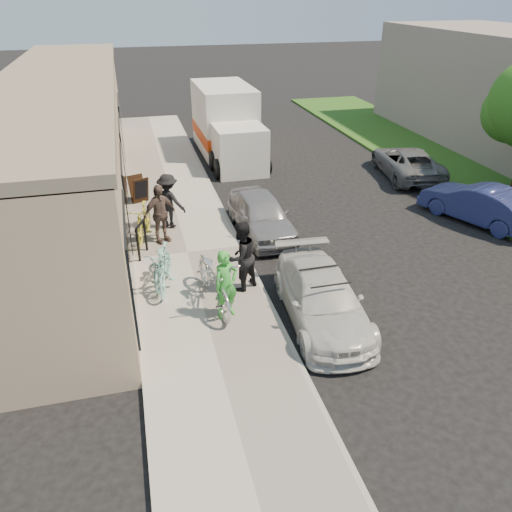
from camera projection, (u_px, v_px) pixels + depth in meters
ground at (288, 305)px, 11.87m from camera, size 120.00×120.00×0.00m
sidewalk at (187, 254)px, 13.96m from camera, size 3.00×34.00×0.15m
curb at (241, 248)px, 14.30m from camera, size 0.12×34.00×0.13m
storefront at (66, 143)px, 16.53m from camera, size 3.60×20.00×4.22m
bike_rack at (141, 236)px, 13.47m from camera, size 0.29×0.65×0.98m
sandwich_board at (139, 189)px, 16.96m from camera, size 0.71×0.71×0.90m
sedan_white at (322, 298)px, 11.09m from camera, size 1.89×4.04×1.18m
sedan_silver at (261, 214)px, 15.05m from camera, size 1.62×3.68×1.23m
moving_truck at (227, 126)px, 21.75m from camera, size 2.33×6.03×2.95m
far_car_blue at (479, 204)px, 15.83m from camera, size 2.65×3.90×1.22m
far_car_gray at (407, 162)px, 19.68m from camera, size 2.54×4.40×1.15m
tandem_bike at (214, 279)px, 11.41m from camera, size 1.11×2.49×1.27m
woman_rider at (226, 284)px, 10.88m from camera, size 0.69×0.58×1.60m
man_standing at (241, 256)px, 11.86m from camera, size 1.07×1.01×1.75m
cruiser_bike_a at (165, 268)px, 12.07m from camera, size 0.85×1.84×1.06m
cruiser_bike_b at (161, 263)px, 12.36m from camera, size 0.98×1.93×0.97m
cruiser_bike_c at (143, 222)px, 14.43m from camera, size 0.93×1.81×1.05m
bystander_a at (169, 201)px, 15.02m from camera, size 1.24×1.16×1.68m
bystander_b at (160, 214)px, 14.10m from camera, size 1.09×0.86×1.73m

